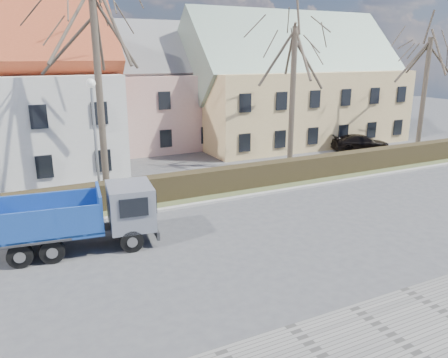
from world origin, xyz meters
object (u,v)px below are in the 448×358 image
dump_truck (71,220)px  parked_car_b (361,143)px  cart_frame (97,222)px  streetlight (96,143)px

dump_truck → parked_car_b: (22.81, 8.60, -0.60)m
dump_truck → cart_frame: size_ratio=10.41×
streetlight → cart_frame: streetlight is taller
cart_frame → dump_truck: bearing=-124.9°
dump_truck → parked_car_b: size_ratio=1.38×
streetlight → cart_frame: size_ratio=10.50×
cart_frame → parked_car_b: 22.60m
streetlight → parked_car_b: (20.77, 3.57, -2.51)m
parked_car_b → dump_truck: bearing=131.5°
streetlight → parked_car_b: size_ratio=1.39×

